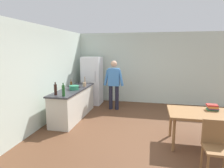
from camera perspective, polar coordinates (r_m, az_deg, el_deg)
ground_plane at (r=4.92m, az=7.38°, el=-14.59°), size 14.00×14.00×0.00m
wall_back at (r=7.50m, az=9.45°, el=4.65°), size 6.40×0.12×2.70m
wall_left at (r=5.54m, az=-19.97°, el=2.25°), size 0.12×5.60×2.70m
kitchen_counter at (r=5.97m, az=-11.47°, el=-5.61°), size 0.64×2.20×0.90m
refrigerator at (r=7.30m, az=-5.93°, el=1.02°), size 0.70×0.67×1.80m
person at (r=6.52m, az=0.54°, el=0.68°), size 0.70×0.22×1.70m
dining_table at (r=4.52m, az=25.46°, el=-8.65°), size 1.40×0.90×0.75m
chair at (r=3.70m, az=28.84°, el=-15.43°), size 0.42×0.42×0.91m
cooking_pot at (r=5.72m, az=-11.31°, el=-1.05°), size 0.40×0.28×0.12m
utensil_jar at (r=6.12m, az=-8.25°, el=-0.06°), size 0.11×0.11×0.32m
bottle_wine_dark at (r=5.14m, az=-16.57°, el=-1.59°), size 0.08×0.08×0.34m
bottle_wine_green at (r=4.95m, az=-14.36°, el=-1.92°), size 0.08×0.08×0.34m
bottle_beer_brown at (r=5.96m, az=-12.15°, el=-0.19°), size 0.06×0.06×0.26m
book_stack at (r=4.74m, az=27.90°, el=-6.21°), size 0.24×0.19×0.13m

